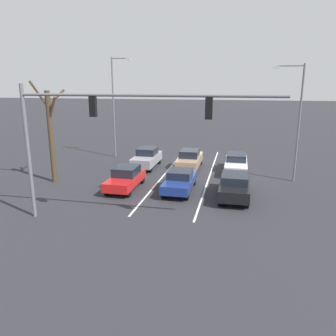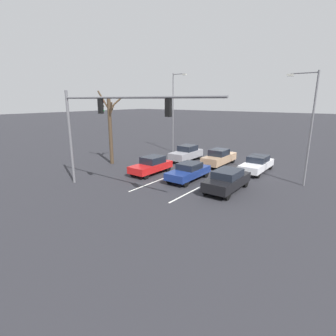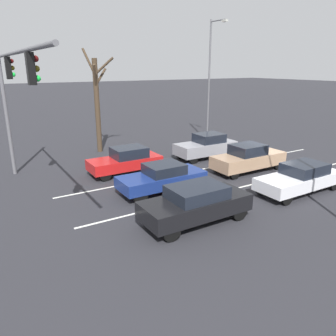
% 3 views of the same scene
% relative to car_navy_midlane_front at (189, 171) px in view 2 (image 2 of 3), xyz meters
% --- Properties ---
extents(ground_plane, '(240.00, 240.00, 0.00)m').
position_rel_car_navy_midlane_front_xyz_m(ground_plane, '(0.14, -7.46, -0.74)').
color(ground_plane, '#28282D').
extents(lane_stripe_left_divider, '(0.12, 18.38, 0.01)m').
position_rel_car_navy_midlane_front_xyz_m(lane_stripe_left_divider, '(-1.63, -4.27, -0.74)').
color(lane_stripe_left_divider, silver).
rests_on(lane_stripe_left_divider, ground_plane).
extents(lane_stripe_center_divider, '(0.12, 18.38, 0.01)m').
position_rel_car_navy_midlane_front_xyz_m(lane_stripe_center_divider, '(1.91, -4.27, -0.74)').
color(lane_stripe_center_divider, silver).
rests_on(lane_stripe_center_divider, ground_plane).
extents(car_navy_midlane_front, '(1.74, 4.36, 1.42)m').
position_rel_car_navy_midlane_front_xyz_m(car_navy_midlane_front, '(0.00, 0.00, 0.00)').
color(car_navy_midlane_front, navy).
rests_on(car_navy_midlane_front, ground_plane).
extents(car_red_rightlane_front, '(1.71, 4.19, 1.51)m').
position_rel_car_navy_midlane_front_xyz_m(car_red_rightlane_front, '(3.70, 0.28, 0.03)').
color(car_red_rightlane_front, red).
rests_on(car_red_rightlane_front, ground_plane).
extents(car_black_leftlane_front, '(1.81, 4.47, 1.53)m').
position_rel_car_navy_midlane_front_xyz_m(car_black_leftlane_front, '(-3.58, 0.56, 0.07)').
color(car_black_leftlane_front, black).
rests_on(car_black_leftlane_front, ground_plane).
extents(car_tan_midlane_second, '(1.71, 4.62, 1.62)m').
position_rel_car_navy_midlane_front_xyz_m(car_tan_midlane_second, '(0.26, -6.07, 0.06)').
color(car_tan_midlane_second, tan).
rests_on(car_tan_midlane_second, ground_plane).
extents(car_gray_rightlane_second, '(1.73, 4.24, 1.65)m').
position_rel_car_navy_midlane_front_xyz_m(car_gray_rightlane_second, '(3.93, -5.78, 0.08)').
color(car_gray_rightlane_second, gray).
rests_on(car_gray_rightlane_second, ground_plane).
extents(car_white_leftlane_second, '(1.73, 4.73, 1.45)m').
position_rel_car_navy_midlane_front_xyz_m(car_white_leftlane_second, '(-3.60, -5.79, 0.00)').
color(car_white_leftlane_second, silver).
rests_on(car_white_leftlane_second, ground_plane).
extents(traffic_signal_gantry, '(12.71, 0.37, 7.01)m').
position_rel_car_navy_midlane_front_xyz_m(traffic_signal_gantry, '(3.06, 5.90, 4.42)').
color(traffic_signal_gantry, slate).
rests_on(traffic_signal_gantry, ground_plane).
extents(street_lamp_right_shoulder, '(1.86, 0.24, 9.38)m').
position_rel_car_navy_midlane_front_xyz_m(street_lamp_right_shoulder, '(7.89, -9.08, 4.57)').
color(street_lamp_right_shoulder, slate).
rests_on(street_lamp_right_shoulder, ground_plane).
extents(street_lamp_left_shoulder, '(2.11, 0.24, 8.32)m').
position_rel_car_navy_midlane_front_xyz_m(street_lamp_left_shoulder, '(-7.58, -4.01, 4.06)').
color(street_lamp_left_shoulder, slate).
rests_on(street_lamp_left_shoulder, ground_plane).
extents(bare_tree_near, '(1.89, 1.74, 7.21)m').
position_rel_car_navy_midlane_front_xyz_m(bare_tree_near, '(9.36, -0.19, 2.97)').
color(bare_tree_near, '#423323').
rests_on(bare_tree_near, ground_plane).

